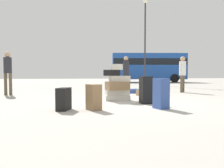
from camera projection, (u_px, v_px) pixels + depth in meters
ground_plane at (139, 102)px, 5.95m from camera, size 80.00×80.00×0.00m
suitcase_tower at (117, 85)px, 6.39m from camera, size 0.88×0.61×1.13m
suitcase_brown_behind_tower at (146, 93)px, 7.92m from camera, size 0.77×0.45×0.22m
suitcase_navy_upright_blue at (161, 94)px, 4.81m from camera, size 0.32×0.36×0.72m
suitcase_navy_white_trunk at (131, 91)px, 9.00m from camera, size 0.64×0.40×0.18m
suitcase_black_right_side at (146, 90)px, 5.67m from camera, size 0.29×0.36×0.76m
suitcase_black_foreground_far at (64, 99)px, 4.60m from camera, size 0.36×0.46×0.51m
suitcase_brown_foreground_near at (94, 97)px, 4.64m from camera, size 0.36×0.40×0.59m
person_bearded_onlooker at (8, 69)px, 8.05m from camera, size 0.32×0.30×1.72m
person_tourist_with_camera at (183, 71)px, 9.31m from camera, size 0.30×0.30×1.65m
person_passerby_in_red at (126, 71)px, 9.98m from camera, size 0.30×0.33×1.71m
parked_bus at (148, 66)px, 22.84m from camera, size 8.34×4.03×3.15m
lamp_post at (145, 30)px, 15.99m from camera, size 0.36×0.36×6.77m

